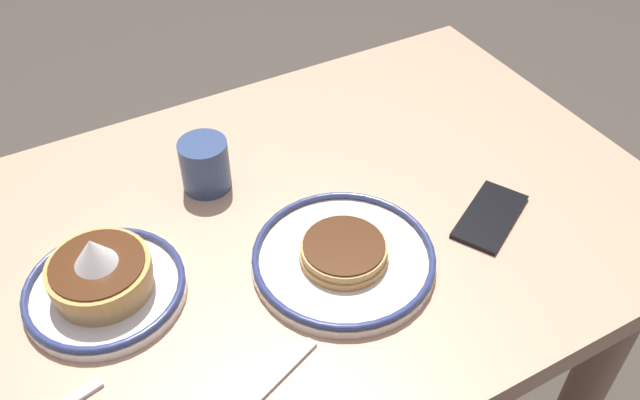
% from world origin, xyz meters
% --- Properties ---
extents(dining_table, '(1.18, 0.76, 0.73)m').
position_xyz_m(dining_table, '(0.00, 0.00, 0.60)').
color(dining_table, tan).
rests_on(dining_table, ground_plane).
extents(plate_near_main, '(0.22, 0.22, 0.11)m').
position_xyz_m(plate_near_main, '(0.28, -0.00, 0.75)').
color(plate_near_main, white).
rests_on(plate_near_main, dining_table).
extents(plate_center_pancakes, '(0.26, 0.26, 0.04)m').
position_xyz_m(plate_center_pancakes, '(-0.03, 0.11, 0.74)').
color(plate_center_pancakes, silver).
rests_on(plate_center_pancakes, dining_table).
extents(coffee_mug, '(0.08, 0.11, 0.09)m').
position_xyz_m(coffee_mug, '(0.07, -0.15, 0.77)').
color(coffee_mug, '#334772').
rests_on(coffee_mug, dining_table).
extents(cell_phone, '(0.16, 0.13, 0.01)m').
position_xyz_m(cell_phone, '(-0.28, 0.14, 0.73)').
color(cell_phone, black).
rests_on(cell_phone, dining_table).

